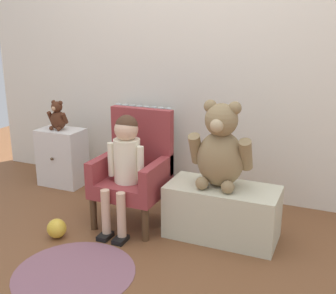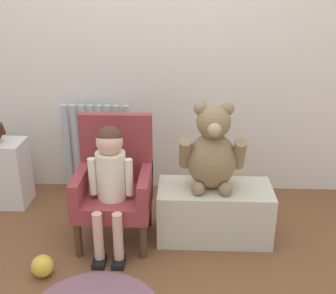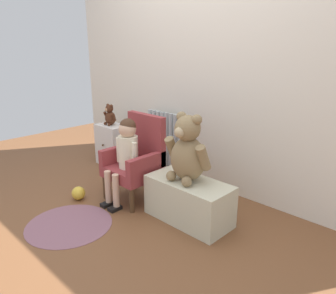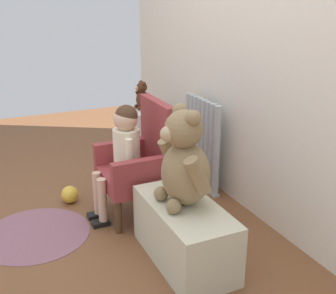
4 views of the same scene
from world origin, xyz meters
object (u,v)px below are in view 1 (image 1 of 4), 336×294
at_px(toy_ball, 57,228).
at_px(child_figure, 125,156).
at_px(small_dresser, 62,157).
at_px(low_bench, 222,212).
at_px(floor_rug, 74,272).
at_px(radiator, 144,148).
at_px(child_armchair, 134,170).
at_px(small_teddy_bear, 58,117).
at_px(large_teddy_bear, 221,150).

bearing_deg(toy_ball, child_figure, 40.59).
distance_m(small_dresser, low_bench, 1.51).
height_order(floor_rug, toy_ball, toy_ball).
height_order(radiator, child_armchair, child_armchair).
bearing_deg(child_figure, small_teddy_bear, 151.47).
xyz_separation_m(small_teddy_bear, toy_ball, (0.54, -0.77, -0.51)).
bearing_deg(large_teddy_bear, child_figure, -166.33).
bearing_deg(child_armchair, floor_rug, -90.60).
xyz_separation_m(radiator, floor_rug, (0.21, -1.26, -0.33)).
distance_m(low_bench, large_teddy_bear, 0.40).
bearing_deg(child_armchair, small_dresser, 157.09).
xyz_separation_m(small_dresser, child_figure, (0.87, -0.48, 0.26)).
relative_size(radiator, floor_rug, 1.02).
height_order(small_dresser, large_teddy_bear, large_teddy_bear).
distance_m(small_dresser, child_figure, 1.02).
bearing_deg(radiator, small_teddy_bear, -162.28).
relative_size(small_dresser, floor_rug, 0.71).
bearing_deg(child_figure, floor_rug, -90.72).
bearing_deg(small_dresser, radiator, 17.35).
bearing_deg(small_teddy_bear, radiator, 17.72).
height_order(radiator, small_dresser, radiator).
distance_m(small_dresser, child_armchair, 0.95).
relative_size(radiator, child_armchair, 0.89).
bearing_deg(large_teddy_bear, low_bench, -16.60).
height_order(child_armchair, large_teddy_bear, large_teddy_bear).
bearing_deg(large_teddy_bear, floor_rug, -129.06).
bearing_deg(low_bench, child_armchair, -178.64).
distance_m(small_teddy_bear, toy_ball, 1.07).
height_order(radiator, small_teddy_bear, small_teddy_bear).
bearing_deg(toy_ball, low_bench, 24.20).
distance_m(radiator, small_teddy_bear, 0.73).
xyz_separation_m(child_armchair, large_teddy_bear, (0.58, 0.02, 0.20)).
height_order(small_teddy_bear, floor_rug, small_teddy_bear).
distance_m(radiator, child_armchair, 0.61).
bearing_deg(large_teddy_bear, toy_ball, -154.78).
bearing_deg(child_figure, small_dresser, 150.80).
distance_m(child_figure, large_teddy_bear, 0.60).
relative_size(small_dresser, child_figure, 0.62).
height_order(large_teddy_bear, small_teddy_bear, large_teddy_bear).
xyz_separation_m(small_dresser, child_armchair, (0.87, -0.37, 0.13)).
xyz_separation_m(child_figure, toy_ball, (-0.34, -0.29, -0.43)).
xyz_separation_m(small_dresser, large_teddy_bear, (1.44, -0.34, 0.33)).
bearing_deg(child_armchair, toy_ball, -129.72).
relative_size(small_teddy_bear, floor_rug, 0.36).
bearing_deg(low_bench, floor_rug, -130.62).
xyz_separation_m(low_bench, large_teddy_bear, (-0.03, 0.01, 0.40)).
relative_size(small_dresser, small_teddy_bear, 1.98).
relative_size(low_bench, small_teddy_bear, 2.89).
relative_size(floor_rug, toy_ball, 5.44).
xyz_separation_m(child_figure, low_bench, (0.60, 0.13, -0.33)).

